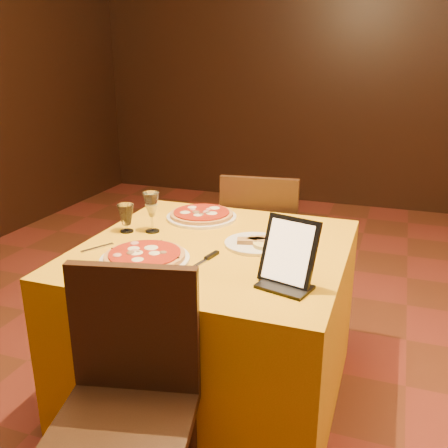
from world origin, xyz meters
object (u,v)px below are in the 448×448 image
(main_table, at_px, (215,323))
(wine_glass, at_px, (152,212))
(chair_main_far, at_px, (263,246))
(tablet, at_px, (289,251))
(water_glass, at_px, (126,218))
(chair_main_near, at_px, (121,430))
(pizza_far, at_px, (202,215))
(pizza_near, at_px, (145,257))

(main_table, distance_m, wine_glass, 0.58)
(chair_main_far, distance_m, tablet, 1.19)
(main_table, height_order, water_glass, water_glass)
(main_table, xyz_separation_m, chair_main_near, (0.00, -0.81, 0.08))
(chair_main_near, bearing_deg, tablet, 43.62)
(tablet, bearing_deg, pizza_far, 149.65)
(wine_glass, bearing_deg, pizza_far, 61.56)
(chair_main_far, distance_m, pizza_far, 0.60)
(main_table, bearing_deg, chair_main_near, -90.00)
(pizza_near, bearing_deg, chair_main_near, -70.38)
(wine_glass, height_order, tablet, tablet)
(main_table, bearing_deg, tablet, -33.95)
(main_table, xyz_separation_m, pizza_near, (-0.20, -0.25, 0.39))
(chair_main_far, xyz_separation_m, pizza_near, (-0.20, -1.05, 0.31))
(chair_main_near, height_order, chair_main_far, same)
(pizza_far, xyz_separation_m, water_glass, (-0.25, -0.30, 0.05))
(chair_main_far, bearing_deg, water_glass, 53.63)
(chair_main_near, relative_size, pizza_near, 2.57)
(wine_glass, bearing_deg, chair_main_near, -69.41)
(pizza_far, distance_m, wine_glass, 0.30)
(main_table, bearing_deg, chair_main_far, 90.00)
(pizza_near, relative_size, wine_glass, 1.86)
(pizza_near, distance_m, water_glass, 0.37)
(pizza_near, height_order, tablet, tablet)
(pizza_near, distance_m, wine_glass, 0.35)
(pizza_near, xyz_separation_m, water_glass, (-0.24, 0.28, 0.05))
(pizza_far, bearing_deg, main_table, -59.79)
(chair_main_far, xyz_separation_m, wine_glass, (-0.33, -0.73, 0.39))
(chair_main_far, xyz_separation_m, tablet, (0.37, -1.06, 0.41))
(tablet, bearing_deg, main_table, 161.47)
(chair_main_far, distance_m, water_glass, 0.96)
(pizza_far, xyz_separation_m, wine_glass, (-0.14, -0.26, 0.08))
(main_table, distance_m, water_glass, 0.62)
(main_table, distance_m, pizza_far, 0.55)
(chair_main_near, distance_m, pizza_near, 0.67)
(pizza_far, bearing_deg, chair_main_near, -80.45)
(main_table, relative_size, chair_main_near, 1.21)
(chair_main_near, xyz_separation_m, pizza_near, (-0.20, 0.56, 0.31))
(chair_main_far, bearing_deg, chair_main_near, 83.40)
(chair_main_near, xyz_separation_m, pizza_far, (-0.19, 1.14, 0.31))
(main_table, height_order, tablet, tablet)
(pizza_near, bearing_deg, tablet, -0.54)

